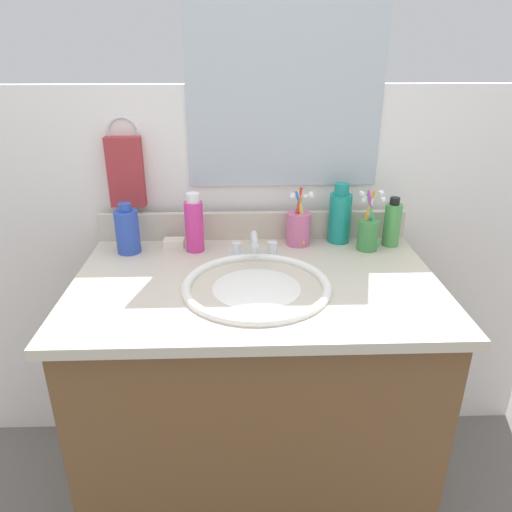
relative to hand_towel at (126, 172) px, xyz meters
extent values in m
plane|color=#66605B|center=(0.40, -0.33, -1.04)|extent=(6.00, 6.00, 0.00)
cube|color=brown|center=(0.40, -0.33, -0.64)|extent=(0.96, 0.59, 0.79)
cube|color=beige|center=(0.40, -0.33, -0.23)|extent=(1.00, 0.64, 0.03)
cube|color=beige|center=(0.40, -0.02, -0.18)|extent=(1.00, 0.02, 0.09)
cube|color=white|center=(0.40, 0.04, -0.39)|extent=(2.10, 0.04, 1.30)
cube|color=#B2BCC6|center=(0.50, 0.02, 0.23)|extent=(0.60, 0.01, 0.56)
torus|color=silver|center=(0.00, 0.02, 0.12)|extent=(0.10, 0.01, 0.10)
cube|color=#A53338|center=(0.00, 0.00, 0.00)|extent=(0.11, 0.04, 0.22)
torus|color=white|center=(0.40, -0.38, -0.22)|extent=(0.40, 0.40, 0.02)
ellipsoid|color=white|center=(0.40, -0.38, -0.26)|extent=(0.34, 0.34, 0.11)
cylinder|color=#B2B5BA|center=(0.40, -0.38, -0.30)|extent=(0.04, 0.04, 0.01)
cube|color=silver|center=(0.40, -0.18, -0.21)|extent=(0.16, 0.05, 0.01)
cylinder|color=silver|center=(0.40, -0.18, -0.18)|extent=(0.02, 0.02, 0.06)
cylinder|color=silver|center=(0.40, -0.21, -0.15)|extent=(0.02, 0.09, 0.02)
cylinder|color=silver|center=(0.34, -0.18, -0.19)|extent=(0.03, 0.03, 0.04)
cylinder|color=silver|center=(0.45, -0.18, -0.19)|extent=(0.03, 0.03, 0.04)
cylinder|color=#D8338C|center=(0.22, -0.12, -0.14)|extent=(0.06, 0.06, 0.16)
cylinder|color=white|center=(0.22, -0.12, -0.05)|extent=(0.04, 0.04, 0.03)
cylinder|color=teal|center=(0.68, -0.06, -0.14)|extent=(0.07, 0.07, 0.16)
cylinder|color=teal|center=(0.68, -0.06, -0.05)|extent=(0.05, 0.05, 0.03)
cylinder|color=#4C9E4C|center=(0.84, -0.09, -0.15)|extent=(0.05, 0.05, 0.14)
cylinder|color=black|center=(0.84, -0.09, -0.07)|extent=(0.03, 0.03, 0.02)
cylinder|color=#2D4CB2|center=(0.01, -0.12, -0.15)|extent=(0.07, 0.07, 0.13)
cylinder|color=#2D4CB2|center=(0.01, -0.12, -0.08)|extent=(0.04, 0.04, 0.02)
cylinder|color=#D16693|center=(0.54, -0.08, -0.17)|extent=(0.08, 0.08, 0.10)
cylinder|color=#D8333F|center=(0.53, -0.09, -0.12)|extent=(0.04, 0.04, 0.18)
cube|color=white|center=(0.52, -0.10, -0.05)|extent=(0.01, 0.02, 0.01)
cylinder|color=white|center=(0.56, -0.08, -0.13)|extent=(0.05, 0.02, 0.17)
cube|color=white|center=(0.58, -0.08, -0.06)|extent=(0.01, 0.02, 0.01)
cylinder|color=orange|center=(0.53, -0.07, -0.13)|extent=(0.03, 0.04, 0.15)
cube|color=white|center=(0.52, -0.05, -0.07)|extent=(0.01, 0.02, 0.01)
cylinder|color=yellow|center=(0.55, -0.09, -0.12)|extent=(0.03, 0.05, 0.17)
cube|color=white|center=(0.56, -0.11, -0.05)|extent=(0.01, 0.02, 0.01)
cylinder|color=blue|center=(0.56, -0.07, -0.13)|extent=(0.06, 0.03, 0.16)
cube|color=white|center=(0.58, -0.06, -0.06)|extent=(0.01, 0.02, 0.01)
cylinder|color=#3F8C47|center=(0.75, -0.13, -0.17)|extent=(0.06, 0.06, 0.10)
cylinder|color=white|center=(0.74, -0.12, -0.13)|extent=(0.03, 0.03, 0.16)
cube|color=white|center=(0.73, -0.11, -0.07)|extent=(0.01, 0.02, 0.01)
cylinder|color=yellow|center=(0.75, -0.12, -0.13)|extent=(0.02, 0.03, 0.16)
cube|color=white|center=(0.74, -0.11, -0.06)|extent=(0.01, 0.02, 0.01)
cylinder|color=green|center=(0.76, -0.13, -0.12)|extent=(0.05, 0.02, 0.17)
cube|color=white|center=(0.79, -0.14, -0.05)|extent=(0.01, 0.02, 0.01)
cylinder|color=orange|center=(0.74, -0.12, -0.12)|extent=(0.04, 0.02, 0.18)
cube|color=white|center=(0.72, -0.12, -0.04)|extent=(0.01, 0.02, 0.01)
cylinder|color=#B23FBF|center=(0.76, -0.12, -0.12)|extent=(0.05, 0.03, 0.18)
cube|color=white|center=(0.79, -0.11, -0.04)|extent=(0.01, 0.02, 0.01)
cube|color=white|center=(0.15, -0.08, -0.21)|extent=(0.06, 0.04, 0.02)
camera|label=1|loc=(0.36, -1.51, 0.37)|focal=33.88mm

